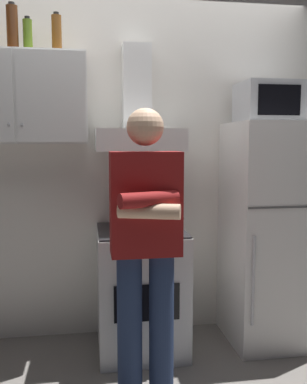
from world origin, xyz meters
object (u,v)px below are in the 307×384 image
(cooking_pot, at_px, (162,224))
(bottle_rum_dark, at_px, (12,28))
(stove_oven, at_px, (141,289))
(range_hood, at_px, (138,123))
(bottle_beer_brown, at_px, (57,34))
(refrigerator, at_px, (270,233))
(person_standing, at_px, (146,245))
(upper_cabinet, at_px, (19,99))
(bottle_olive_oil, at_px, (28,35))
(microwave, at_px, (273,103))

(cooking_pot, relative_size, bottle_rum_dark, 0.95)
(stove_oven, distance_m, range_hood, 1.17)
(bottle_beer_brown, bearing_deg, stove_oven, -14.17)
(refrigerator, relative_size, bottle_beer_brown, 5.96)
(range_hood, bearing_deg, bottle_rum_dark, -178.33)
(range_hood, distance_m, person_standing, 1.01)
(stove_oven, relative_size, person_standing, 0.53)
(stove_oven, height_order, range_hood, range_hood)
(upper_cabinet, height_order, bottle_olive_oil, bottle_olive_oil)
(bottle_rum_dark, bearing_deg, range_hood, 1.67)
(bottle_beer_brown, bearing_deg, range_hood, -1.14)
(stove_oven, distance_m, microwave, 1.62)
(range_hood, height_order, bottle_beer_brown, bottle_beer_brown)
(cooking_pot, bearing_deg, person_standing, -110.30)
(stove_oven, relative_size, bottle_beer_brown, 3.25)
(refrigerator, height_order, bottle_olive_oil, bottle_olive_oil)
(person_standing, bearing_deg, range_hood, 86.09)
(cooking_pot, distance_m, bottle_beer_brown, 1.45)
(stove_oven, xyz_separation_m, microwave, (0.95, 0.02, 1.31))
(upper_cabinet, xyz_separation_m, person_standing, (0.75, -0.73, -0.85))
(stove_oven, xyz_separation_m, range_hood, (0.00, 0.13, 1.16))
(stove_oven, xyz_separation_m, cooking_pot, (0.13, -0.12, 0.49))
(range_hood, xyz_separation_m, bottle_olive_oil, (-0.73, -0.01, 0.56))
(upper_cabinet, distance_m, range_hood, 0.81)
(stove_oven, distance_m, bottle_rum_dark, 1.95)
(bottle_beer_brown, distance_m, bottle_rum_dark, 0.28)
(upper_cabinet, relative_size, person_standing, 0.55)
(stove_oven, height_order, person_standing, person_standing)
(range_hood, xyz_separation_m, bottle_beer_brown, (-0.54, 0.01, 0.58))
(range_hood, height_order, refrigerator, range_hood)
(bottle_rum_dark, bearing_deg, stove_oven, -7.12)
(microwave, bearing_deg, range_hood, 173.54)
(upper_cabinet, relative_size, bottle_olive_oil, 3.96)
(bottle_olive_oil, distance_m, bottle_rum_dark, 0.10)
(person_standing, height_order, bottle_beer_brown, bottle_beer_brown)
(upper_cabinet, relative_size, bottle_rum_dark, 2.94)
(stove_oven, bearing_deg, bottle_olive_oil, 171.04)
(range_hood, relative_size, bottle_rum_dark, 2.45)
(upper_cabinet, xyz_separation_m, cooking_pot, (0.93, -0.24, -0.83))
(stove_oven, bearing_deg, range_hood, 90.00)
(upper_cabinet, height_order, stove_oven, upper_cabinet)
(microwave, relative_size, bottle_rum_dark, 1.57)
(stove_oven, bearing_deg, bottle_rum_dark, 172.88)
(upper_cabinet, height_order, person_standing, upper_cabinet)
(microwave, relative_size, cooking_pot, 1.64)
(refrigerator, height_order, bottle_beer_brown, bottle_beer_brown)
(range_hood, relative_size, refrigerator, 0.47)
(person_standing, relative_size, cooking_pot, 5.62)
(microwave, distance_m, bottle_beer_brown, 1.56)
(stove_oven, bearing_deg, upper_cabinet, 171.10)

